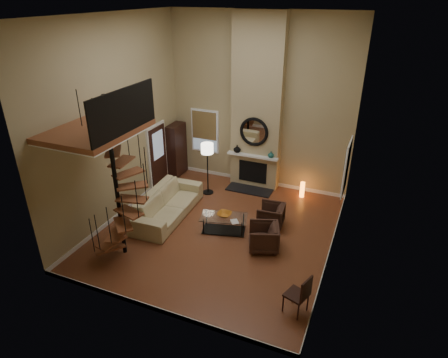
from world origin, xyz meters
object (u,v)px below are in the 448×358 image
at_px(hutch, 177,150).
at_px(side_chair, 300,294).
at_px(armchair_near, 273,216).
at_px(sofa, 167,204).
at_px(armchair_far, 266,237).
at_px(coffee_table, 224,222).
at_px(floor_lamp, 207,152).
at_px(accent_lamp, 302,190).

bearing_deg(hutch, side_chair, -41.76).
bearing_deg(hutch, armchair_near, -25.89).
bearing_deg(sofa, hutch, 20.13).
xyz_separation_m(armchair_far, coffee_table, (-1.31, 0.34, -0.07)).
xyz_separation_m(hutch, floor_lamp, (1.59, -0.86, 0.46)).
xyz_separation_m(sofa, armchair_near, (3.01, 0.61, -0.04)).
bearing_deg(armchair_near, sofa, -83.02).
xyz_separation_m(hutch, sofa, (1.10, -2.61, -0.55)).
bearing_deg(armchair_far, floor_lamp, -149.40).
bearing_deg(armchair_near, accent_lamp, 165.29).
relative_size(armchair_near, side_chair, 0.76).
height_order(hutch, armchair_far, hutch).
distance_m(armchair_near, accent_lamp, 2.08).
distance_m(hutch, coffee_table, 4.06).
bearing_deg(accent_lamp, armchair_near, -100.19).
relative_size(hutch, coffee_table, 1.32).
xyz_separation_m(floor_lamp, side_chair, (3.92, -4.06, -0.89)).
bearing_deg(side_chair, accent_lamp, 101.76).
xyz_separation_m(coffee_table, floor_lamp, (-1.34, 1.86, 1.13)).
bearing_deg(accent_lamp, hutch, -179.36).
height_order(sofa, side_chair, side_chair).
height_order(sofa, coffee_table, sofa).
relative_size(sofa, accent_lamp, 5.38).
bearing_deg(hutch, armchair_far, -35.80).
relative_size(coffee_table, accent_lamp, 2.69).
bearing_deg(armchair_near, armchair_far, 2.62).
distance_m(armchair_far, floor_lamp, 3.61).
distance_m(sofa, armchair_near, 3.07).
distance_m(hutch, armchair_far, 5.27).
bearing_deg(sofa, armchair_near, -81.34).
xyz_separation_m(armchair_near, floor_lamp, (-2.52, 1.13, 1.06)).
height_order(floor_lamp, side_chair, floor_lamp).
relative_size(armchair_near, armchair_far, 0.94).
relative_size(floor_lamp, side_chair, 1.84).
distance_m(armchair_far, accent_lamp, 3.12).
relative_size(armchair_far, floor_lamp, 0.44).
bearing_deg(armchair_far, armchair_near, 167.41).
xyz_separation_m(armchair_far, side_chair, (1.27, -1.86, 0.17)).
height_order(armchair_far, accent_lamp, armchair_far).
bearing_deg(armchair_near, hutch, -120.40).
xyz_separation_m(sofa, armchair_far, (3.14, -0.45, -0.04)).
xyz_separation_m(hutch, armchair_far, (4.25, -3.06, -0.60)).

